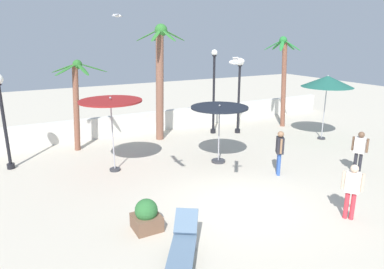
# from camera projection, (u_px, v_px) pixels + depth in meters

# --- Properties ---
(ground_plane) EXTENTS (56.00, 56.00, 0.00)m
(ground_plane) POSITION_uv_depth(u_px,v_px,m) (242.00, 205.00, 10.36)
(ground_plane) COLOR beige
(boundary_wall) EXTENTS (25.20, 0.30, 1.04)m
(boundary_wall) POSITION_uv_depth(u_px,v_px,m) (138.00, 123.00, 17.96)
(boundary_wall) COLOR silver
(boundary_wall) RESTS_ON ground_plane
(patio_umbrella_0) EXTENTS (2.26, 2.26, 2.82)m
(patio_umbrella_0) POSITION_uv_depth(u_px,v_px,m) (111.00, 105.00, 12.31)
(patio_umbrella_0) COLOR #333338
(patio_umbrella_0) RESTS_ON ground_plane
(patio_umbrella_1) EXTENTS (2.23, 2.23, 2.36)m
(patio_umbrella_1) POSITION_uv_depth(u_px,v_px,m) (219.00, 112.00, 13.33)
(patio_umbrella_1) COLOR #333338
(patio_umbrella_1) RESTS_ON ground_plane
(patio_umbrella_2) EXTENTS (2.40, 2.40, 3.15)m
(patio_umbrella_2) POSITION_uv_depth(u_px,v_px,m) (327.00, 82.00, 16.23)
(patio_umbrella_2) COLOR #333338
(patio_umbrella_2) RESTS_ON ground_plane
(palm_tree_0) EXTENTS (1.78, 1.91, 4.91)m
(palm_tree_0) POSITION_uv_depth(u_px,v_px,m) (283.00, 72.00, 18.54)
(palm_tree_0) COLOR brown
(palm_tree_0) RESTS_ON ground_plane
(palm_tree_1) EXTENTS (2.25, 2.44, 5.46)m
(palm_tree_1) POSITION_uv_depth(u_px,v_px,m) (160.00, 72.00, 16.13)
(palm_tree_1) COLOR brown
(palm_tree_1) RESTS_ON ground_plane
(palm_tree_2) EXTENTS (2.34, 2.50, 3.95)m
(palm_tree_2) POSITION_uv_depth(u_px,v_px,m) (77.00, 93.00, 14.76)
(palm_tree_2) COLOR brown
(palm_tree_2) RESTS_ON ground_plane
(lamp_post_0) EXTENTS (0.30, 0.30, 4.28)m
(lamp_post_0) POSITION_uv_depth(u_px,v_px,m) (214.00, 89.00, 17.44)
(lamp_post_0) COLOR black
(lamp_post_0) RESTS_ON ground_plane
(lamp_post_1) EXTENTS (0.39, 0.39, 3.87)m
(lamp_post_1) POSITION_uv_depth(u_px,v_px,m) (239.00, 86.00, 17.44)
(lamp_post_1) COLOR black
(lamp_post_1) RESTS_ON ground_plane
(lamp_post_2) EXTENTS (0.39, 0.39, 3.62)m
(lamp_post_2) POSITION_uv_depth(u_px,v_px,m) (2.00, 109.00, 12.56)
(lamp_post_2) COLOR black
(lamp_post_2) RESTS_ON ground_plane
(lounge_chair_0) EXTENTS (1.49, 1.86, 0.83)m
(lounge_chair_0) POSITION_uv_depth(u_px,v_px,m) (183.00, 245.00, 7.69)
(lounge_chair_0) COLOR #B7B7BC
(lounge_chair_0) RESTS_ON ground_plane
(guest_0) EXTENTS (0.40, 0.48, 1.65)m
(guest_0) POSITION_uv_depth(u_px,v_px,m) (280.00, 149.00, 12.35)
(guest_0) COLOR #3359B2
(guest_0) RESTS_ON ground_plane
(guest_1) EXTENTS (0.37, 0.51, 1.61)m
(guest_1) POSITION_uv_depth(u_px,v_px,m) (360.00, 149.00, 12.45)
(guest_1) COLOR #26262D
(guest_1) RESTS_ON ground_plane
(guest_3) EXTENTS (0.41, 0.46, 1.60)m
(guest_3) POSITION_uv_depth(u_px,v_px,m) (352.00, 187.00, 9.31)
(guest_3) COLOR #D8333F
(guest_3) RESTS_ON ground_plane
(seagull_1) EXTENTS (0.88, 1.13, 0.20)m
(seagull_1) POSITION_uv_depth(u_px,v_px,m) (236.00, 62.00, 8.34)
(seagull_1) COLOR white
(seagull_2) EXTENTS (0.80, 1.14, 0.14)m
(seagull_2) POSITION_uv_depth(u_px,v_px,m) (117.00, 16.00, 15.15)
(seagull_2) COLOR white
(planter) EXTENTS (0.70, 0.70, 0.85)m
(planter) POSITION_uv_depth(u_px,v_px,m) (146.00, 216.00, 8.95)
(planter) COLOR brown
(planter) RESTS_ON ground_plane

